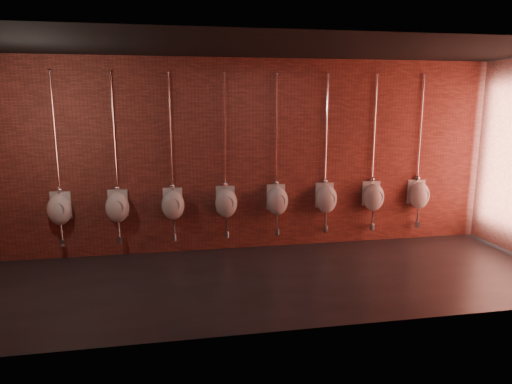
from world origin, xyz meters
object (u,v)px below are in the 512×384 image
(urinal_1, at_px, (117,206))
(urinal_4, at_px, (277,200))
(urinal_5, at_px, (326,198))
(urinal_0, at_px, (60,208))
(urinal_6, at_px, (373,196))
(urinal_2, at_px, (173,204))
(urinal_7, at_px, (419,194))
(urinal_3, at_px, (226,202))

(urinal_1, distance_m, urinal_4, 2.63)
(urinal_1, relative_size, urinal_5, 1.00)
(urinal_0, relative_size, urinal_1, 1.00)
(urinal_6, bearing_deg, urinal_0, 180.00)
(urinal_2, xyz_separation_m, urinal_4, (1.75, 0.00, 0.00))
(urinal_5, bearing_deg, urinal_0, 180.00)
(urinal_7, bearing_deg, urinal_4, 180.00)
(urinal_2, xyz_separation_m, urinal_3, (0.88, 0.00, 0.00))
(urinal_3, xyz_separation_m, urinal_5, (1.75, 0.00, 0.00))
(urinal_7, bearing_deg, urinal_2, 180.00)
(urinal_5, distance_m, urinal_6, 0.88)
(urinal_0, distance_m, urinal_6, 5.25)
(urinal_3, relative_size, urinal_7, 1.00)
(urinal_5, bearing_deg, urinal_2, 180.00)
(urinal_2, bearing_deg, urinal_0, 180.00)
(urinal_1, bearing_deg, urinal_0, 180.00)
(urinal_3, xyz_separation_m, urinal_4, (0.88, 0.00, 0.00))
(urinal_5, bearing_deg, urinal_7, 0.00)
(urinal_2, bearing_deg, urinal_1, 180.00)
(urinal_0, height_order, urinal_2, same)
(urinal_2, bearing_deg, urinal_3, 0.00)
(urinal_5, bearing_deg, urinal_3, 180.00)
(urinal_3, bearing_deg, urinal_0, 180.00)
(urinal_6, bearing_deg, urinal_3, 180.00)
(urinal_4, bearing_deg, urinal_2, 180.00)
(urinal_4, bearing_deg, urinal_5, 0.00)
(urinal_1, bearing_deg, urinal_4, 0.00)
(urinal_1, bearing_deg, urinal_2, 0.00)
(urinal_0, xyz_separation_m, urinal_2, (1.75, 0.00, 0.00))
(urinal_3, relative_size, urinal_5, 1.00)
(urinal_1, xyz_separation_m, urinal_5, (3.50, 0.00, 0.00))
(urinal_0, relative_size, urinal_2, 1.00)
(urinal_7, bearing_deg, urinal_5, 180.00)
(urinal_0, height_order, urinal_6, same)
(urinal_0, distance_m, urinal_7, 6.13)
(urinal_2, height_order, urinal_4, same)
(urinal_4, distance_m, urinal_5, 0.88)
(urinal_6, bearing_deg, urinal_7, 0.00)
(urinal_3, height_order, urinal_6, same)
(urinal_1, height_order, urinal_4, same)
(urinal_1, height_order, urinal_5, same)
(urinal_1, distance_m, urinal_6, 4.38)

